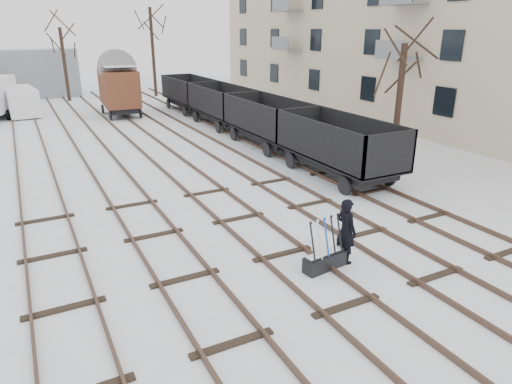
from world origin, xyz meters
The scene contains 15 objects.
ground centered at (0.00, 0.00, 0.00)m, with size 120.00×120.00×0.00m, color white.
tracks centered at (0.00, 13.67, 0.07)m, with size 13.90×52.00×0.16m.
apartment_block centered at (19.95, 14.00, 8.05)m, with size 10.12×45.00×16.10m.
shed_right centered at (-4.00, 40.00, 2.25)m, with size 7.00×6.00×4.50m.
ground_frame centered at (0.62, -1.24, 0.28)m, with size 1.35×0.60×1.49m.
worker centered at (1.37, -1.14, 0.95)m, with size 0.69×0.46×1.90m, color black.
freight_wagon_a centered at (6.00, 5.36, 1.00)m, with size 2.57×6.42×2.62m.
freight_wagon_b centered at (6.00, 11.76, 1.00)m, with size 2.57×6.42×2.62m.
freight_wagon_c centered at (6.00, 18.16, 1.00)m, with size 2.57×6.42×2.62m.
freight_wagon_d centered at (6.00, 24.56, 1.00)m, with size 2.57×6.42×2.62m.
box_van_wagon centered at (0.66, 25.06, 2.19)m, with size 2.85×5.04×3.75m.
panel_van centered at (-5.99, 28.59, 1.09)m, with size 2.55×4.93×2.09m.
tree_near centered at (9.84, 5.89, 2.82)m, with size 0.30×0.30×5.64m, color black.
tree_far_left centered at (-1.94, 34.86, 3.17)m, with size 0.30×0.30×6.33m, color black.
tree_far_right centered at (5.97, 34.31, 4.04)m, with size 0.30×0.30×8.08m, color black.
Camera 1 is at (-6.23, -10.28, 6.31)m, focal length 32.00 mm.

